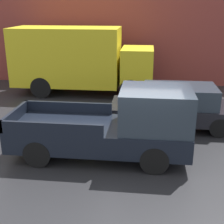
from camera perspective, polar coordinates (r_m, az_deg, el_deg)
name	(u,v)px	position (r m, az deg, el deg)	size (l,w,h in m)	color
ground_plane	(139,158)	(9.66, 5.02, -8.35)	(60.00, 60.00, 0.00)	#232326
building_wall	(146,40)	(18.13, 6.30, 13.00)	(28.00, 0.15, 5.08)	brown
pickup_truck	(117,126)	(9.32, 1.01, -2.53)	(5.35, 2.03, 2.18)	black
car	(176,106)	(12.00, 11.68, 1.06)	(4.81, 1.99, 1.59)	black
delivery_truck	(78,59)	(16.23, -6.23, 9.70)	(7.07, 2.49, 3.36)	gold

